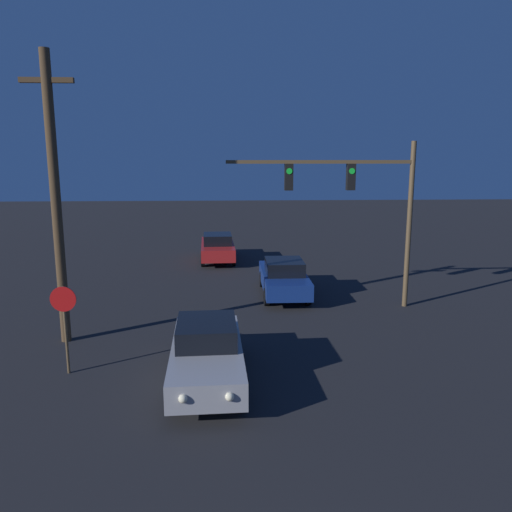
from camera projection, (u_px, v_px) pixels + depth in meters
name	position (u px, v px, depth m)	size (l,w,h in m)	color
car_near	(207.00, 352.00, 11.92)	(1.84, 4.51, 1.44)	#99999E
car_mid	(284.00, 277.00, 19.36)	(1.71, 4.46, 1.44)	navy
car_far	(218.00, 247.00, 25.84)	(1.85, 4.51, 1.44)	#B21E1E
traffic_signal_mast	(360.00, 196.00, 17.25)	(6.52, 0.30, 5.85)	brown
stop_sign	(64.00, 314.00, 12.18)	(0.63, 0.07, 2.24)	brown
utility_pole	(56.00, 198.00, 13.87)	(1.43, 0.28, 8.13)	#4C3823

